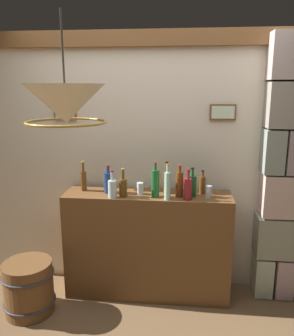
% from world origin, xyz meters
% --- Properties ---
extents(panelled_rear_partition, '(3.63, 0.15, 2.42)m').
position_xyz_m(panelled_rear_partition, '(-0.00, 1.10, 1.29)').
color(panelled_rear_partition, beige).
rests_on(panelled_rear_partition, ground).
extents(stone_pillar, '(0.37, 0.31, 2.36)m').
position_xyz_m(stone_pillar, '(1.18, 0.96, 1.20)').
color(stone_pillar, '#AFBDA6').
rests_on(stone_pillar, ground).
extents(bar_shelf_unit, '(1.50, 0.38, 0.99)m').
position_xyz_m(bar_shelf_unit, '(0.00, 0.83, 0.50)').
color(bar_shelf_unit, brown).
rests_on(bar_shelf_unit, ground).
extents(liquor_bottle_rye, '(0.06, 0.06, 0.21)m').
position_xyz_m(liquor_bottle_rye, '(0.49, 0.89, 1.08)').
color(liquor_bottle_rye, brown).
rests_on(liquor_bottle_rye, bar_shelf_unit).
extents(liquor_bottle_port, '(0.07, 0.07, 0.25)m').
position_xyz_m(liquor_bottle_port, '(-0.21, 0.73, 1.08)').
color(liquor_bottle_port, '#593A14').
rests_on(liquor_bottle_port, bar_shelf_unit).
extents(liquor_bottle_gin, '(0.08, 0.08, 0.26)m').
position_xyz_m(liquor_bottle_gin, '(-0.36, 0.83, 1.09)').
color(liquor_bottle_gin, navy).
rests_on(liquor_bottle_gin, bar_shelf_unit).
extents(liquor_bottle_mezcal, '(0.08, 0.08, 0.24)m').
position_xyz_m(liquor_bottle_mezcal, '(-0.29, 0.69, 1.08)').
color(liquor_bottle_mezcal, silver).
rests_on(liquor_bottle_mezcal, bar_shelf_unit).
extents(liquor_bottle_bourbon, '(0.06, 0.06, 0.29)m').
position_xyz_m(liquor_bottle_bourbon, '(0.17, 0.87, 1.10)').
color(liquor_bottle_bourbon, brown).
rests_on(liquor_bottle_bourbon, bar_shelf_unit).
extents(liquor_bottle_vodka, '(0.05, 0.05, 0.31)m').
position_xyz_m(liquor_bottle_vodka, '(0.18, 0.68, 1.12)').
color(liquor_bottle_vodka, '#A1D9C1').
rests_on(liquor_bottle_vodka, bar_shelf_unit).
extents(liquor_bottle_sherry, '(0.07, 0.07, 0.28)m').
position_xyz_m(liquor_bottle_sherry, '(0.28, 0.78, 1.11)').
color(liquor_bottle_sherry, '#623313').
rests_on(liquor_bottle_sherry, bar_shelf_unit).
extents(liquor_bottle_tequila, '(0.07, 0.07, 0.31)m').
position_xyz_m(liquor_bottle_tequila, '(0.07, 0.75, 1.12)').
color(liquor_bottle_tequila, '#1B5826').
rests_on(liquor_bottle_tequila, bar_shelf_unit).
extents(liquor_bottle_rum, '(0.08, 0.08, 0.26)m').
position_xyz_m(liquor_bottle_rum, '(0.39, 0.81, 1.09)').
color(liquor_bottle_rum, '#195725').
rests_on(liquor_bottle_rum, bar_shelf_unit).
extents(liquor_bottle_amaro, '(0.05, 0.05, 0.28)m').
position_xyz_m(liquor_bottle_amaro, '(-0.60, 0.87, 1.10)').
color(liquor_bottle_amaro, brown).
rests_on(liquor_bottle_amaro, bar_shelf_unit).
extents(liquor_bottle_whiskey, '(0.07, 0.07, 0.27)m').
position_xyz_m(liquor_bottle_whiskey, '(0.36, 0.71, 1.09)').
color(liquor_bottle_whiskey, maroon).
rests_on(liquor_bottle_whiskey, bar_shelf_unit).
extents(glass_tumbler_rocks, '(0.06, 0.06, 0.11)m').
position_xyz_m(glass_tumbler_rocks, '(-0.07, 0.81, 1.04)').
color(glass_tumbler_rocks, silver).
rests_on(glass_tumbler_rocks, bar_shelf_unit).
extents(glass_tumbler_highball, '(0.06, 0.06, 0.11)m').
position_xyz_m(glass_tumbler_highball, '(0.54, 0.78, 1.05)').
color(glass_tumbler_highball, silver).
rests_on(glass_tumbler_highball, bar_shelf_unit).
extents(pendant_lamp, '(0.48, 0.48, 0.64)m').
position_xyz_m(pendant_lamp, '(-0.39, -0.10, 1.83)').
color(pendant_lamp, '#EFE5C6').
extents(wooden_barrel, '(0.45, 0.45, 0.47)m').
position_xyz_m(wooden_barrel, '(-1.00, 0.44, 0.23)').
color(wooden_barrel, brown).
rests_on(wooden_barrel, ground).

